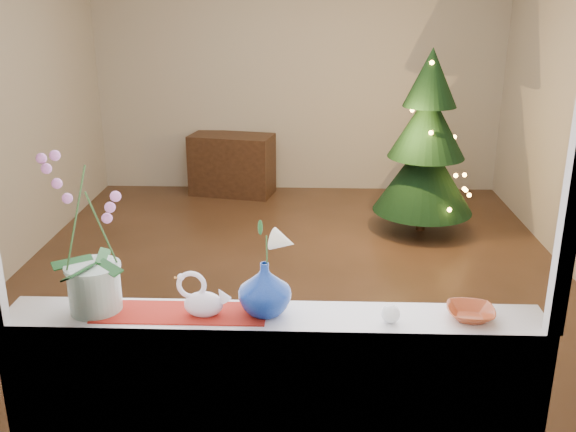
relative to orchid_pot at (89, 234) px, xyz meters
name	(u,v)px	position (x,y,z in m)	size (l,w,h in m)	color
ground	(291,277)	(0.73, 2.36, -1.25)	(5.00, 5.00, 0.00)	#382517
wall_back	(299,70)	(0.73, 4.86, 0.10)	(4.50, 0.10, 2.70)	#BCB5A5
wall_front	(271,226)	(0.73, -0.14, 0.10)	(4.50, 0.10, 2.70)	#BCB5A5
window_apron	(273,428)	(0.73, -0.10, -0.81)	(2.20, 0.08, 0.88)	white
windowsill	(274,319)	(0.73, -0.01, -0.35)	(2.20, 0.26, 0.04)	white
window_frame	(270,130)	(0.73, -0.11, 0.45)	(2.22, 0.06, 1.60)	white
runner	(180,313)	(0.35, -0.01, -0.33)	(0.70, 0.20, 0.01)	maroon
orchid_pot	(89,234)	(0.00, 0.00, 0.00)	(0.23, 0.23, 0.67)	beige
swan	(203,295)	(0.45, -0.03, -0.24)	(0.22, 0.10, 0.18)	white
blue_vase	(265,285)	(0.69, 0.00, -0.21)	(0.24, 0.24, 0.26)	navy
lily	(264,232)	(0.69, 0.00, 0.02)	(0.14, 0.08, 0.19)	silver
paperweight	(391,314)	(1.19, -0.06, -0.30)	(0.07, 0.07, 0.07)	white
amber_dish	(470,314)	(1.52, -0.02, -0.31)	(0.16, 0.16, 0.04)	#A03F1F
xmas_tree	(427,143)	(1.93, 3.50, -0.40)	(0.93, 0.93, 1.71)	black
side_table	(232,165)	(-0.01, 4.61, -0.92)	(0.90, 0.45, 0.67)	black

